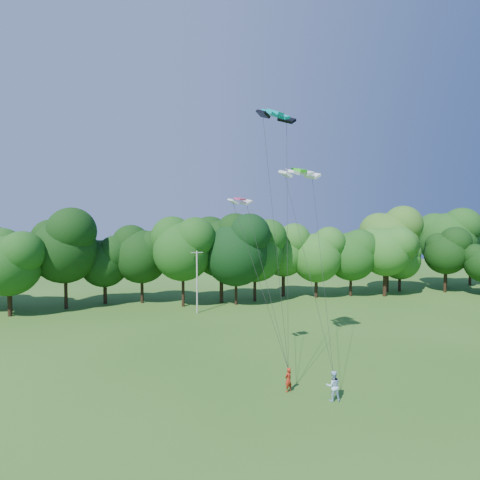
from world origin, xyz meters
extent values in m
plane|color=#295316|center=(0.00, 0.00, 0.00)|extent=(160.00, 160.00, 0.00)
cylinder|color=#ADACA4|center=(-1.78, 29.66, 3.72)|extent=(0.19, 0.19, 7.44)
cube|color=#ADACA4|center=(-1.78, 29.66, 7.26)|extent=(1.49, 0.25, 0.08)
imported|color=#AF2A16|center=(1.17, 7.45, 0.78)|extent=(0.67, 0.59, 1.55)
imported|color=#B3D7F8|center=(3.38, 5.68, 0.92)|extent=(1.00, 0.84, 1.83)
cube|color=#05A4A7|center=(1.59, 11.40, 18.77)|extent=(3.22, 2.40, 0.71)
cube|color=green|center=(3.90, 12.40, 14.84)|extent=(3.24, 1.90, 0.52)
cube|color=#C53662|center=(-1.02, 11.44, 12.49)|extent=(1.84, 1.28, 0.27)
cylinder|color=black|center=(3.79, 33.00, 2.34)|extent=(0.52, 0.52, 4.68)
ellipsoid|color=black|center=(3.79, 33.00, 8.51)|extent=(9.36, 9.36, 10.21)
cylinder|color=#2E2012|center=(28.89, 36.37, 2.49)|extent=(0.52, 0.52, 4.97)
ellipsoid|color=#315D1C|center=(28.89, 36.37, 9.04)|extent=(9.95, 9.95, 10.85)
camera|label=1|loc=(-7.45, -14.52, 10.79)|focal=28.00mm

